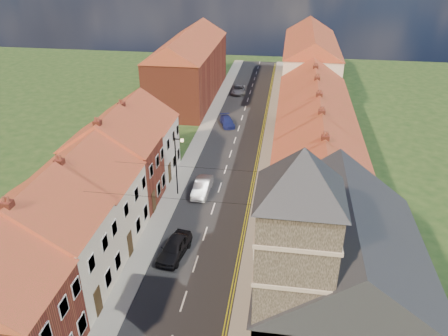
% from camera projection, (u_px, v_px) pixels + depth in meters
% --- Properties ---
extents(road, '(7.00, 90.00, 0.02)m').
position_uv_depth(road, '(231.00, 154.00, 51.47)').
color(road, black).
rests_on(road, ground).
extents(pavement_left, '(1.80, 90.00, 0.12)m').
position_uv_depth(pavement_left, '(194.00, 151.00, 52.03)').
color(pavement_left, '#ABA69B').
rests_on(pavement_left, ground).
extents(pavement_right, '(1.80, 90.00, 0.12)m').
position_uv_depth(pavement_right, '(268.00, 156.00, 50.86)').
color(pavement_right, '#ABA69B').
rests_on(pavement_right, ground).
extents(church, '(11.25, 14.25, 15.20)m').
position_uv_depth(church, '(333.00, 276.00, 24.12)').
color(church, '#2B251E').
rests_on(church, ground).
extents(cottage_r_tudor, '(8.30, 5.20, 9.00)m').
position_uv_depth(cottage_r_tudor, '(321.00, 207.00, 33.01)').
color(cottage_r_tudor, beige).
rests_on(cottage_r_tudor, ground).
extents(cottage_r_white_near, '(8.30, 6.00, 9.00)m').
position_uv_depth(cottage_r_white_near, '(318.00, 173.00, 37.73)').
color(cottage_r_white_near, white).
rests_on(cottage_r_white_near, ground).
extents(cottage_r_cream_mid, '(8.30, 5.20, 9.00)m').
position_uv_depth(cottage_r_cream_mid, '(316.00, 147.00, 42.46)').
color(cottage_r_cream_mid, beige).
rests_on(cottage_r_cream_mid, ground).
extents(cottage_r_pink, '(8.30, 6.00, 9.00)m').
position_uv_depth(cottage_r_pink, '(314.00, 127.00, 47.20)').
color(cottage_r_pink, '#B1908C').
rests_on(cottage_r_pink, ground).
extents(cottage_r_white_far, '(8.30, 5.20, 9.00)m').
position_uv_depth(cottage_r_white_far, '(313.00, 110.00, 51.93)').
color(cottage_r_white_far, '#B1908C').
rests_on(cottage_r_white_far, ground).
extents(cottage_r_cream_far, '(8.30, 6.00, 9.00)m').
position_uv_depth(cottage_r_cream_far, '(312.00, 96.00, 56.67)').
color(cottage_r_cream_far, brown).
rests_on(cottage_r_cream_far, ground).
extents(cottage_l_cream, '(8.30, 6.30, 9.10)m').
position_uv_depth(cottage_l_cream, '(44.00, 241.00, 29.18)').
color(cottage_l_cream, beige).
rests_on(cottage_l_cream, ground).
extents(cottage_l_white, '(8.30, 6.90, 8.80)m').
position_uv_depth(cottage_l_white, '(85.00, 194.00, 34.86)').
color(cottage_l_white, beige).
rests_on(cottage_l_white, ground).
extents(cottage_l_brick_mid, '(8.30, 5.70, 9.10)m').
position_uv_depth(cottage_l_brick_mid, '(113.00, 159.00, 40.14)').
color(cottage_l_brick_mid, brown).
rests_on(cottage_l_brick_mid, ground).
extents(cottage_l_pink, '(8.30, 6.30, 8.80)m').
position_uv_depth(cottage_l_pink, '(134.00, 136.00, 45.30)').
color(cottage_l_pink, white).
rests_on(cottage_l_pink, ground).
extents(block_right_far, '(8.30, 24.20, 10.50)m').
position_uv_depth(block_right_far, '(310.00, 61.00, 69.71)').
color(block_right_far, beige).
rests_on(block_right_far, ground).
extents(block_left_far, '(8.30, 24.20, 10.50)m').
position_uv_depth(block_left_far, '(189.00, 64.00, 67.80)').
color(block_left_far, brown).
rests_on(block_left_far, ground).
extents(lamppost, '(0.88, 0.15, 6.00)m').
position_uv_depth(lamppost, '(177.00, 163.00, 41.58)').
color(lamppost, black).
rests_on(lamppost, pavement_left).
extents(car_near, '(2.37, 4.56, 1.48)m').
position_uv_depth(car_near, '(174.00, 248.00, 34.56)').
color(car_near, black).
rests_on(car_near, ground).
extents(car_mid, '(1.61, 4.29, 1.40)m').
position_uv_depth(car_mid, '(202.00, 187.00, 43.16)').
color(car_mid, '#98999F').
rests_on(car_mid, ground).
extents(car_far, '(2.79, 4.20, 1.13)m').
position_uv_depth(car_far, '(227.00, 122.00, 59.18)').
color(car_far, navy).
rests_on(car_far, ground).
extents(car_distant, '(2.44, 4.73, 1.28)m').
position_uv_depth(car_distant, '(239.00, 89.00, 71.74)').
color(car_distant, gray).
rests_on(car_distant, ground).
extents(pedestrian_right, '(0.96, 0.75, 1.95)m').
position_uv_depth(pedestrian_right, '(266.00, 204.00, 39.61)').
color(pedestrian_right, black).
rests_on(pedestrian_right, pavement_right).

